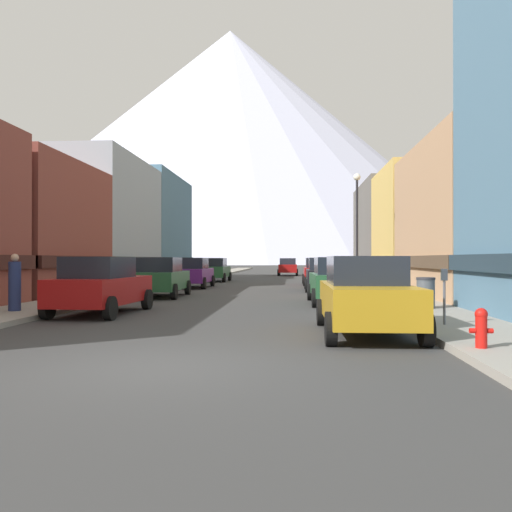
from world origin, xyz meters
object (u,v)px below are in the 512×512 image
Objects in this scene: car_left_1 at (161,277)px; streetlamp_right at (357,214)px; car_right_0 at (366,295)px; car_right_3 at (318,271)px; car_driving_0 at (288,267)px; car_left_3 at (215,270)px; fire_hydrant_near at (481,327)px; car_left_0 at (101,285)px; pedestrian_0 at (15,284)px; car_right_2 at (324,274)px; car_left_2 at (193,273)px; car_right_1 at (337,280)px; trash_bin_right at (426,293)px; parking_meter_near at (444,288)px.

car_left_1 is 0.76× the size of streetlamp_right.
car_left_1 is 13.71m from car_right_0.
car_right_0 is at bearing -90.00° from car_right_3.
car_left_3 is at bearing -110.11° from car_driving_0.
fire_hydrant_near is (3.85, -45.50, -0.37)m from car_driving_0.
streetlamp_right reaches higher than car_left_0.
car_left_3 is 32.12m from fire_hydrant_near.
car_left_3 is at bearing 84.36° from pedestrian_0.
car_right_2 is 6.61m from car_right_3.
car_right_3 is at bearing 28.07° from car_left_2.
car_right_1 is at bearing -22.58° from car_left_1.
fire_hydrant_near is 0.41× the size of pedestrian_0.
car_right_0 and car_right_2 have the same top height.
pedestrian_0 is at bearing -166.04° from car_left_0.
fire_hydrant_near is at bearing -85.09° from car_right_2.
car_left_1 and car_right_2 have the same top height.
car_left_1 is 1.01× the size of car_right_2.
car_right_3 is 25.88m from fire_hydrant_near.
car_left_3 is 16.41m from streetlamp_right.
car_left_2 is 1.00× the size of car_left_3.
car_left_1 is at bearing -89.99° from car_left_2.
car_right_0 is (7.60, -3.90, 0.00)m from car_left_0.
streetlamp_right is (9.15, -4.28, 3.09)m from car_left_2.
car_left_3 is at bearing 90.01° from car_left_1.
car_right_2 is 4.50× the size of trash_bin_right.
car_right_3 is (7.60, 4.05, 0.00)m from car_left_2.
car_left_3 is (-0.00, 16.68, 0.00)m from car_left_1.
car_right_2 is 1.00× the size of car_right_3.
car_right_1 is at bearing -86.36° from car_driving_0.
parking_meter_near reaches higher than trash_bin_right.
car_driving_0 is (-2.20, 34.59, 0.00)m from car_right_1.
car_left_1 and car_left_2 have the same top height.
car_left_3 is 9.06m from car_right_3.
pedestrian_0 reaches higher than trash_bin_right.
car_driving_0 is (5.40, 38.94, 0.00)m from car_left_0.
fire_hydrant_near is (1.65, -19.22, -0.37)m from car_right_2.
parking_meter_near is (9.55, -10.67, 0.11)m from car_left_1.
car_right_0 is 2.56× the size of pedestrian_0.
trash_bin_right is at bearing -82.01° from car_right_3.
parking_meter_near is 4.32m from trash_bin_right.
car_left_0 is at bearing -111.54° from car_right_3.
car_left_1 is 2.58× the size of pedestrian_0.
fire_hydrant_near is 13.13m from pedestrian_0.
car_right_3 is 22.52m from parking_meter_near.
trash_bin_right reaches higher than fire_hydrant_near.
car_left_0 is at bearing 152.83° from car_right_0.
car_left_0 is 1.02× the size of car_left_2.
streetlamp_right reaches higher than car_right_1.
pedestrian_0 is at bearing -135.16° from streetlamp_right.
car_right_2 is at bearing 59.01° from car_left_0.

